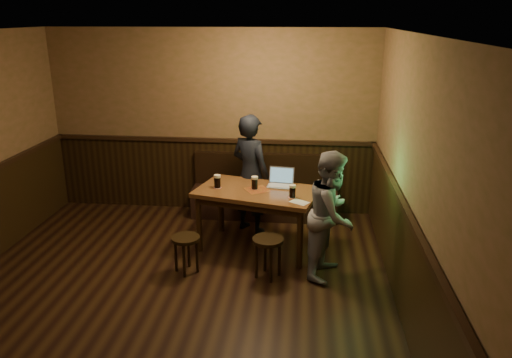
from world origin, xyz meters
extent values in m
cube|color=black|center=(0.00, 0.00, -0.01)|extent=(5.00, 6.00, 0.02)
cube|color=beige|center=(0.00, 0.00, 2.81)|extent=(5.00, 6.00, 0.02)
cube|color=#8D6147|center=(0.00, 3.01, 1.40)|extent=(5.00, 0.02, 2.80)
cube|color=#8D6147|center=(2.51, 0.00, 1.40)|extent=(0.02, 6.00, 2.80)
cube|color=black|center=(0.00, 2.98, 0.55)|extent=(4.98, 0.04, 1.10)
cube|color=black|center=(2.48, 0.00, 0.55)|extent=(0.04, 5.98, 1.10)
cube|color=black|center=(0.00, 2.95, 1.13)|extent=(4.98, 0.06, 0.06)
cube|color=black|center=(2.45, 0.00, 1.13)|extent=(0.06, 5.98, 0.06)
cube|color=black|center=(0.84, 2.71, 0.23)|extent=(2.20, 0.50, 0.45)
cube|color=black|center=(0.84, 2.91, 0.70)|extent=(2.20, 0.10, 0.50)
cube|color=#552D18|center=(0.84, 1.61, 0.79)|extent=(1.70, 1.22, 0.05)
cube|color=#33200E|center=(0.84, 1.61, 0.71)|extent=(1.54, 1.06, 0.09)
cube|color=maroon|center=(0.84, 1.61, 0.82)|extent=(0.39, 0.39, 0.00)
cylinder|color=#33200E|center=(0.09, 1.44, 0.38)|extent=(0.08, 0.08, 0.76)
cylinder|color=#33200E|center=(0.26, 2.12, 0.38)|extent=(0.08, 0.08, 0.76)
cylinder|color=#33200E|center=(1.41, 1.11, 0.38)|extent=(0.08, 0.08, 0.76)
cylinder|color=#33200E|center=(1.58, 1.78, 0.38)|extent=(0.08, 0.08, 0.76)
cylinder|color=black|center=(0.05, 0.87, 0.44)|extent=(0.34, 0.34, 0.04)
cylinder|color=black|center=(0.18, 0.87, 0.22)|extent=(0.04, 0.04, 0.44)
cylinder|color=black|center=(0.05, 1.00, 0.22)|extent=(0.04, 0.04, 0.44)
cylinder|color=black|center=(-0.08, 0.86, 0.22)|extent=(0.04, 0.04, 0.44)
cylinder|color=black|center=(0.06, 0.74, 0.22)|extent=(0.04, 0.04, 0.44)
cylinder|color=black|center=(1.04, 0.85, 0.48)|extent=(0.46, 0.46, 0.04)
cylinder|color=black|center=(1.17, 0.89, 0.24)|extent=(0.04, 0.04, 0.48)
cylinder|color=black|center=(0.99, 0.98, 0.24)|extent=(0.04, 0.04, 0.48)
cylinder|color=black|center=(0.91, 0.80, 0.24)|extent=(0.04, 0.04, 0.48)
cylinder|color=black|center=(1.08, 0.71, 0.24)|extent=(0.04, 0.04, 0.48)
cylinder|color=maroon|center=(0.31, 1.64, 0.82)|extent=(0.12, 0.12, 0.00)
cylinder|color=silver|center=(0.31, 1.64, 0.82)|extent=(0.10, 0.10, 0.00)
cylinder|color=black|center=(0.31, 1.64, 0.90)|extent=(0.08, 0.08, 0.14)
cylinder|color=beige|center=(0.31, 1.64, 0.98)|extent=(0.09, 0.09, 0.03)
cylinder|color=maroon|center=(0.80, 1.64, 0.82)|extent=(0.11, 0.11, 0.00)
cylinder|color=silver|center=(0.80, 1.64, 0.82)|extent=(0.09, 0.09, 0.00)
cylinder|color=black|center=(0.80, 1.64, 0.89)|extent=(0.08, 0.08, 0.13)
cylinder|color=beige|center=(0.80, 1.64, 0.98)|extent=(0.09, 0.09, 0.03)
cylinder|color=maroon|center=(1.30, 1.37, 0.82)|extent=(0.11, 0.11, 0.00)
cylinder|color=silver|center=(1.30, 1.37, 0.82)|extent=(0.09, 0.09, 0.00)
cylinder|color=black|center=(1.30, 1.37, 0.89)|extent=(0.08, 0.08, 0.13)
cylinder|color=beige|center=(1.30, 1.37, 0.97)|extent=(0.08, 0.08, 0.03)
cube|color=silver|center=(1.12, 1.76, 0.83)|extent=(0.36, 0.27, 0.02)
cube|color=#B2B2B7|center=(1.12, 1.76, 0.84)|extent=(0.32, 0.22, 0.00)
cube|color=silver|center=(1.14, 1.88, 0.95)|extent=(0.34, 0.11, 0.22)
cube|color=teal|center=(1.13, 1.87, 0.95)|extent=(0.31, 0.09, 0.19)
cube|color=silver|center=(1.39, 1.22, 0.82)|extent=(0.27, 0.25, 0.00)
imported|color=black|center=(0.69, 2.17, 0.85)|extent=(0.74, 0.68, 1.70)
imported|color=gray|center=(1.77, 1.01, 0.76)|extent=(0.79, 0.89, 1.52)
camera|label=1|loc=(1.44, -4.42, 2.97)|focal=35.00mm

